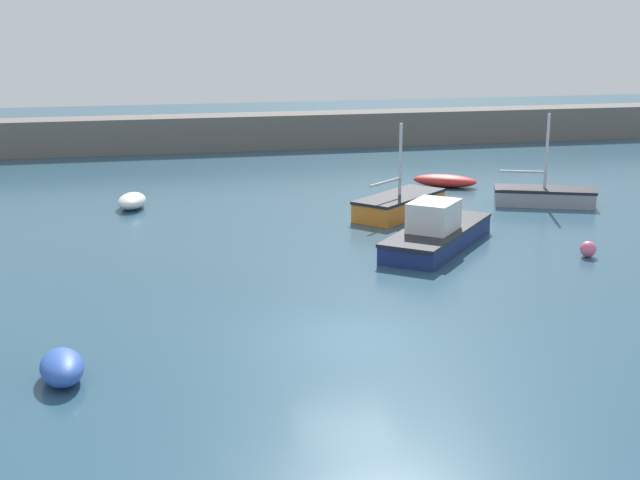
% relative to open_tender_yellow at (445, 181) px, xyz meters
% --- Properties ---
extents(ground_plane, '(120.00, 120.00, 0.20)m').
position_rel_open_tender_yellow_xyz_m(ground_plane, '(-9.51, -18.52, -0.39)').
color(ground_plane, '#284C60').
extents(harbor_breakwater, '(59.10, 2.47, 2.04)m').
position_rel_open_tender_yellow_xyz_m(harbor_breakwater, '(-9.51, 14.13, 0.73)').
color(harbor_breakwater, '#66605B').
rests_on(harbor_breakwater, ground_plane).
extents(open_tender_yellow, '(3.23, 2.61, 0.58)m').
position_rel_open_tender_yellow_xyz_m(open_tender_yellow, '(0.00, 0.00, 0.00)').
color(open_tender_yellow, red).
rests_on(open_tender_yellow, ground_plane).
extents(motorboat_with_cabin, '(5.54, 6.06, 1.76)m').
position_rel_open_tender_yellow_xyz_m(motorboat_with_cabin, '(-4.23, -10.62, 0.28)').
color(motorboat_with_cabin, navy).
rests_on(motorboat_with_cabin, ground_plane).
extents(dinghy_near_pier, '(1.50, 2.33, 0.63)m').
position_rel_open_tender_yellow_xyz_m(dinghy_near_pier, '(-14.59, -1.62, 0.03)').
color(dinghy_near_pier, white).
rests_on(dinghy_near_pier, ground_plane).
extents(sailboat_short_mast, '(4.59, 4.31, 3.76)m').
position_rel_open_tender_yellow_xyz_m(sailboat_short_mast, '(-3.94, -5.36, 0.16)').
color(sailboat_short_mast, orange).
rests_on(sailboat_short_mast, ground_plane).
extents(fishing_dinghy_green, '(1.18, 1.96, 0.66)m').
position_rel_open_tender_yellow_xyz_m(fishing_dinghy_green, '(-16.44, -19.80, 0.04)').
color(fishing_dinghy_green, '#2D56B7').
rests_on(fishing_dinghy_green, ground_plane).
extents(sailboat_twin_hulled, '(4.52, 3.03, 3.94)m').
position_rel_open_tender_yellow_xyz_m(sailboat_twin_hulled, '(2.75, -4.77, 0.11)').
color(sailboat_twin_hulled, gray).
rests_on(sailboat_twin_hulled, ground_plane).
extents(mooring_buoy_pink, '(0.55, 0.55, 0.55)m').
position_rel_open_tender_yellow_xyz_m(mooring_buoy_pink, '(0.42, -12.82, -0.02)').
color(mooring_buoy_pink, '#EA668C').
rests_on(mooring_buoy_pink, ground_plane).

